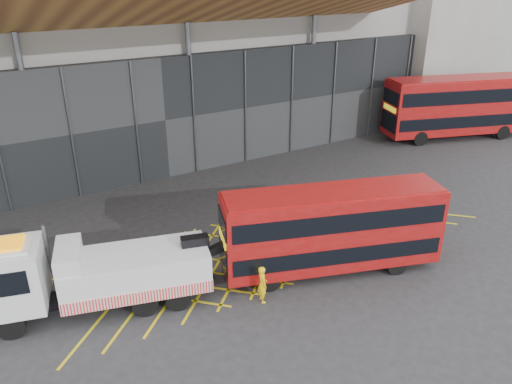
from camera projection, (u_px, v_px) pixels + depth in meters
ground_plane at (220, 260)px, 24.47m from camera, size 120.00×120.00×0.00m
road_markings at (274, 243)px, 25.98m from camera, size 23.16×7.16×0.01m
construction_building at (122, 30)px, 36.03m from camera, size 55.00×23.97×18.00m
east_building at (436, 3)px, 47.94m from camera, size 15.00×12.00×20.00m
recovery_truck at (91, 274)px, 20.34m from camera, size 10.57×4.81×3.69m
bus_towed at (332, 227)px, 22.78m from camera, size 10.29×5.43×4.11m
bus_second at (459, 105)px, 41.03m from camera, size 12.64×6.68×5.05m
worker at (262, 284)px, 21.15m from camera, size 0.54×0.70×1.71m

